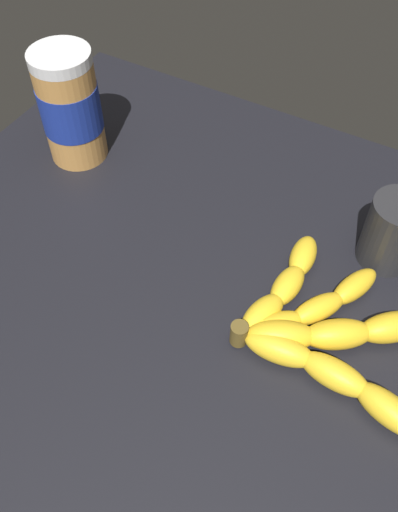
# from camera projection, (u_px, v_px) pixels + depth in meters

# --- Properties ---
(ground_plane) EXTENTS (0.88, 0.69, 0.04)m
(ground_plane) POSITION_uv_depth(u_px,v_px,m) (224.00, 293.00, 0.68)
(ground_plane) COLOR black
(banana_bunch) EXTENTS (0.23, 0.20, 0.03)m
(banana_bunch) POSITION_uv_depth(u_px,v_px,m) (320.00, 329.00, 0.61)
(banana_bunch) COLOR yellow
(banana_bunch) RESTS_ON ground_plane
(peanut_butter_jar) EXTENTS (0.08, 0.08, 0.16)m
(peanut_butter_jar) POSITION_uv_depth(u_px,v_px,m) (70.00, 107.00, 0.75)
(peanut_butter_jar) COLOR #BF8442
(peanut_butter_jar) RESTS_ON ground_plane
(coffee_mug) EXTENTS (0.07, 0.11, 0.09)m
(coffee_mug) POSITION_uv_depth(u_px,v_px,m) (394.00, 231.00, 0.66)
(coffee_mug) COLOR #262628
(coffee_mug) RESTS_ON ground_plane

